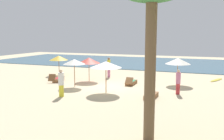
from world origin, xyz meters
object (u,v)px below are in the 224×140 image
object	(u,v)px
lounger_1	(58,79)
surfboard	(216,80)
lounger_2	(131,82)
person_3	(147,65)
umbrella_2	(74,62)
person_1	(109,67)
lounger_3	(151,96)
person_0	(178,82)
umbrella_1	(178,61)
umbrella_3	(106,65)
umbrella_4	(89,60)
person_2	(61,83)
umbrella_0	(59,58)

from	to	relation	value
lounger_1	surfboard	size ratio (longest dim) A/B	0.79
lounger_2	person_3	size ratio (longest dim) A/B	0.88
lounger_2	person_3	distance (m)	5.08
umbrella_2	person_1	world-z (taller)	umbrella_2
lounger_2	surfboard	size ratio (longest dim) A/B	0.77
lounger_3	person_0	size ratio (longest dim) A/B	1.01
umbrella_1	person_0	size ratio (longest dim) A/B	1.28
umbrella_1	person_1	world-z (taller)	umbrella_1
umbrella_3	lounger_1	distance (m)	6.18
umbrella_4	person_1	xyz separation A→B (m)	(0.92, 2.41, -0.84)
umbrella_2	lounger_2	xyz separation A→B (m)	(3.96, 2.28, -1.78)
umbrella_4	lounger_2	size ratio (longest dim) A/B	1.21
umbrella_1	umbrella_4	size ratio (longest dim) A/B	1.05
lounger_3	umbrella_3	bearing A→B (deg)	172.79
lounger_3	umbrella_2	bearing A→B (deg)	167.34
person_2	surfboard	world-z (taller)	person_2
lounger_3	surfboard	size ratio (longest dim) A/B	0.77
umbrella_4	person_3	distance (m)	6.40
umbrella_2	umbrella_1	bearing A→B (deg)	25.99
umbrella_4	person_2	bearing A→B (deg)	-82.77
umbrella_0	person_1	bearing A→B (deg)	7.23
lounger_3	person_1	size ratio (longest dim) A/B	0.90
lounger_2	person_0	world-z (taller)	person_0
person_2	umbrella_2	bearing A→B (deg)	103.89
umbrella_1	person_1	bearing A→B (deg)	169.66
umbrella_0	umbrella_2	size ratio (longest dim) A/B	0.92
umbrella_1	lounger_1	size ratio (longest dim) A/B	1.24
lounger_2	lounger_3	distance (m)	4.43
person_1	surfboard	world-z (taller)	person_1
surfboard	umbrella_2	bearing A→B (deg)	-147.37
lounger_3	person_1	bearing A→B (deg)	130.73
person_0	surfboard	size ratio (longest dim) A/B	0.77
lounger_1	person_1	distance (m)	5.00
surfboard	umbrella_4	bearing A→B (deg)	-157.52
umbrella_2	umbrella_3	xyz separation A→B (m)	(3.09, -1.02, 0.03)
umbrella_0	umbrella_3	xyz separation A→B (m)	(7.26, -5.20, 0.25)
umbrella_2	person_0	world-z (taller)	umbrella_2
umbrella_3	lounger_3	xyz separation A→B (m)	(3.29, -0.42, -1.82)
person_2	person_3	bearing A→B (deg)	72.05
lounger_2	surfboard	xyz separation A→B (m)	(6.63, 4.50, -0.14)
umbrella_1	umbrella_4	bearing A→B (deg)	-170.65
umbrella_0	umbrella_1	world-z (taller)	umbrella_1
umbrella_3	lounger_1	bearing A→B (deg)	157.78
umbrella_2	lounger_1	bearing A→B (deg)	152.93
person_1	umbrella_3	bearing A→B (deg)	-70.22
lounger_1	lounger_3	distance (m)	9.15
umbrella_3	surfboard	bearing A→B (deg)	46.09
umbrella_1	umbrella_3	size ratio (longest dim) A/B	0.99
person_1	surfboard	size ratio (longest dim) A/B	0.86
umbrella_0	umbrella_4	size ratio (longest dim) A/B	0.95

